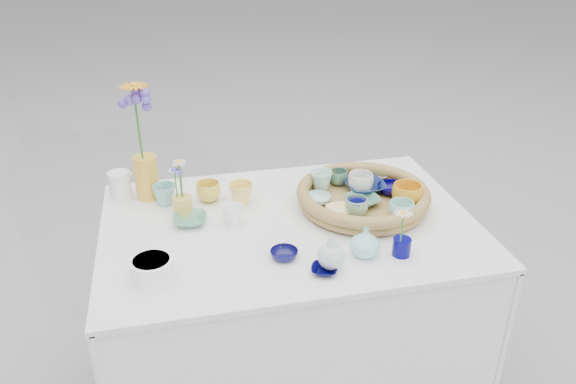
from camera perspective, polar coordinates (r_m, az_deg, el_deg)
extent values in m
imported|color=navy|center=(2.09, 7.83, 0.54)|extent=(0.15, 0.15, 0.04)
imported|color=#050041|center=(2.09, 10.49, 0.29)|extent=(0.14, 0.14, 0.03)
imported|color=orange|center=(2.00, 12.01, -0.36)|extent=(0.12, 0.12, 0.09)
imported|color=#4B826A|center=(2.00, 7.55, -0.87)|extent=(0.15, 0.15, 0.03)
imported|color=#7EAE8E|center=(1.92, 6.96, -1.50)|extent=(0.08, 0.08, 0.06)
imported|color=#ADD9D5|center=(2.00, 3.09, -0.73)|extent=(0.10, 0.10, 0.03)
imported|color=#B1EBDE|center=(2.08, 3.39, 1.16)|extent=(0.10, 0.10, 0.08)
imported|color=silver|center=(2.08, 7.38, 0.93)|extent=(0.12, 0.12, 0.07)
imported|color=#89B3CE|center=(2.20, 8.64, 1.65)|extent=(0.11, 0.11, 0.03)
imported|color=navy|center=(1.92, 6.99, -1.69)|extent=(0.08, 0.08, 0.06)
imported|color=#FFDE8E|center=(1.94, 5.29, -1.89)|extent=(0.10, 0.10, 0.02)
imported|color=#A1E1D9|center=(1.91, 11.43, -1.94)|extent=(0.11, 0.11, 0.07)
imported|color=#46715B|center=(2.13, 5.16, 1.49)|extent=(0.08, 0.08, 0.06)
imported|color=yellow|center=(2.06, -8.08, 0.04)|extent=(0.10, 0.10, 0.07)
imported|color=#F6D75B|center=(2.02, -4.79, -0.14)|extent=(0.10, 0.10, 0.08)
imported|color=#569377|center=(1.93, -9.94, -2.80)|extent=(0.13, 0.13, 0.03)
imported|color=white|center=(1.90, -5.68, -2.29)|extent=(0.09, 0.09, 0.07)
imported|color=#0C0B41|center=(1.73, -0.40, -6.34)|extent=(0.11, 0.11, 0.03)
imported|color=#79B9AE|center=(2.06, -12.41, -0.27)|extent=(0.10, 0.10, 0.08)
imported|color=#050438|center=(1.67, 3.71, -7.89)|extent=(0.10, 0.10, 0.02)
imported|color=#89DFDC|center=(1.74, 7.85, -5.01)|extent=(0.12, 0.12, 0.10)
cylinder|color=#03025B|center=(1.77, 11.47, -5.49)|extent=(0.07, 0.07, 0.06)
cylinder|color=gold|center=(2.11, -14.15, 1.47)|extent=(0.10, 0.10, 0.16)
cylinder|color=gold|center=(1.98, -10.63, -1.40)|extent=(0.08, 0.08, 0.07)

